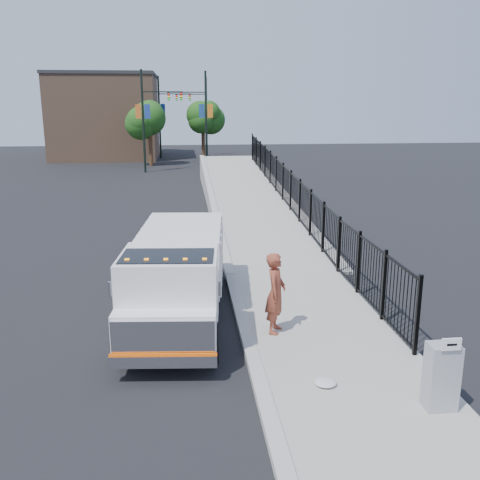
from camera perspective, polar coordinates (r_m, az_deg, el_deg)
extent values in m
plane|color=black|center=(13.54, 0.42, -9.52)|extent=(120.00, 120.00, 0.00)
cube|color=#9E998E|center=(12.11, 10.84, -12.53)|extent=(3.55, 12.00, 0.12)
cube|color=#ADAAA3|center=(11.72, 1.55, -13.12)|extent=(0.30, 12.00, 0.16)
cube|color=#9E998E|center=(29.04, 1.03, 3.55)|extent=(3.95, 24.06, 3.19)
cube|color=black|center=(25.21, 5.39, 3.89)|extent=(0.10, 28.00, 1.80)
cube|color=black|center=(14.33, -6.47, -6.09)|extent=(1.42, 6.18, 0.20)
cube|color=white|center=(12.08, -7.48, -5.54)|extent=(2.28, 2.16, 1.80)
cube|color=white|center=(11.22, -8.02, -9.67)|extent=(2.16, 0.81, 0.90)
cube|color=silver|center=(10.92, -8.23, -10.38)|extent=(2.07, 0.25, 0.77)
cube|color=silver|center=(11.05, -8.19, -12.66)|extent=(2.17, 0.35, 0.25)
cube|color=#E44F04|center=(10.99, -8.21, -12.03)|extent=(2.16, 0.23, 0.05)
cube|color=black|center=(11.70, -7.68, -3.43)|extent=(2.07, 1.34, 0.77)
cube|color=white|center=(15.15, -6.17, -1.35)|extent=(2.48, 3.95, 1.53)
cube|color=silver|center=(11.30, -13.74, -5.11)|extent=(0.06, 0.06, 0.32)
cube|color=silver|center=(11.03, -2.20, -5.17)|extent=(0.06, 0.06, 0.32)
cube|color=orange|center=(11.41, -11.96, -2.09)|extent=(0.10, 0.08, 0.05)
cube|color=orange|center=(11.34, -9.95, -2.10)|extent=(0.10, 0.08, 0.05)
cube|color=orange|center=(11.29, -7.92, -2.10)|extent=(0.10, 0.08, 0.05)
cube|color=orange|center=(11.25, -5.87, -2.10)|extent=(0.10, 0.08, 0.05)
cube|color=orange|center=(11.22, -3.81, -2.09)|extent=(0.10, 0.08, 0.05)
cylinder|color=black|center=(12.01, -12.22, -10.77)|extent=(0.36, 0.92, 0.90)
cylinder|color=black|center=(11.80, -3.01, -10.92)|extent=(0.36, 0.92, 0.90)
cylinder|color=black|center=(16.05, -9.29, -4.08)|extent=(0.36, 0.92, 0.90)
cylinder|color=black|center=(15.89, -2.51, -4.08)|extent=(0.36, 0.92, 0.90)
cylinder|color=black|center=(16.99, -8.83, -3.01)|extent=(0.36, 0.92, 0.90)
cylinder|color=black|center=(16.84, -2.43, -3.01)|extent=(0.36, 0.92, 0.90)
imported|color=brown|center=(12.80, 3.82, -5.66)|extent=(0.69, 0.84, 1.97)
cube|color=gray|center=(10.51, 20.69, -13.47)|extent=(0.55, 0.40, 1.25)
cube|color=white|center=(10.02, 21.62, -10.30)|extent=(0.35, 0.04, 0.22)
ellipsoid|color=silver|center=(10.99, 9.09, -14.75)|extent=(0.44, 0.44, 0.11)
cylinder|color=black|center=(43.98, -10.28, 12.30)|extent=(0.18, 0.18, 8.00)
cube|color=black|center=(43.88, -8.26, 15.38)|extent=(3.20, 0.08, 0.08)
cube|color=black|center=(43.85, -6.30, 14.98)|extent=(0.18, 0.22, 0.60)
cube|color=navy|center=(43.93, -9.86, 13.36)|extent=(0.45, 0.04, 1.10)
cube|color=#D26221|center=(43.98, -10.80, 13.32)|extent=(0.45, 0.04, 1.10)
cylinder|color=black|center=(45.76, -3.64, 12.57)|extent=(0.18, 0.18, 8.00)
cube|color=black|center=(45.70, -5.77, 15.41)|extent=(3.20, 0.08, 0.08)
cube|color=black|center=(45.70, -7.62, 14.92)|extent=(0.18, 0.22, 0.60)
cube|color=orange|center=(45.75, -3.20, 13.58)|extent=(0.45, 0.04, 1.10)
cube|color=navy|center=(45.72, -4.11, 13.57)|extent=(0.45, 0.04, 1.10)
cylinder|color=black|center=(55.03, -8.58, 12.76)|extent=(0.18, 0.18, 8.00)
cube|color=black|center=(54.97, -6.94, 15.21)|extent=(3.20, 0.08, 0.08)
cube|color=black|center=(54.97, -5.38, 14.89)|extent=(0.18, 0.22, 0.60)
cube|color=#133999|center=(55.00, -8.23, 13.61)|extent=(0.45, 0.04, 1.10)
cube|color=#C73305|center=(55.03, -8.98, 13.58)|extent=(0.45, 0.04, 1.10)
cylinder|color=black|center=(57.04, -3.59, 12.95)|extent=(0.18, 0.18, 8.00)
cube|color=black|center=(56.97, -5.29, 15.23)|extent=(3.20, 0.08, 0.08)
cube|color=black|center=(56.96, -6.78, 14.84)|extent=(0.18, 0.22, 0.60)
cube|color=orange|center=(57.04, -3.24, 13.76)|extent=(0.45, 0.04, 1.10)
cube|color=#1B4D9B|center=(57.01, -3.96, 13.75)|extent=(0.45, 0.04, 1.10)
cylinder|color=#382314|center=(48.43, -9.50, 9.67)|extent=(0.36, 0.36, 3.20)
sphere|color=#194714|center=(48.29, -9.63, 12.50)|extent=(3.06, 3.06, 3.06)
cylinder|color=#382314|center=(53.51, -3.94, 10.27)|extent=(0.36, 0.36, 3.20)
sphere|color=#194714|center=(53.38, -3.99, 12.84)|extent=(2.61, 2.61, 2.61)
cylinder|color=#382314|center=(62.43, -9.76, 10.70)|extent=(0.36, 0.36, 3.20)
sphere|color=#194714|center=(62.33, -9.85, 12.90)|extent=(3.26, 3.26, 3.26)
cube|color=#8C664C|center=(56.82, -14.08, 12.55)|extent=(10.00, 10.00, 8.00)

